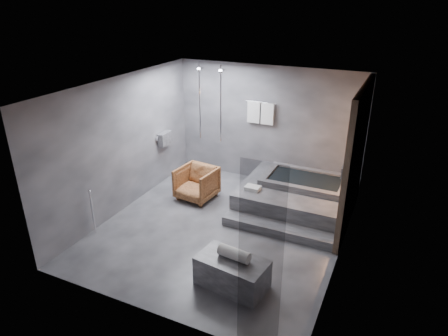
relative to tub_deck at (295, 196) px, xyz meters
The scene contains 7 objects.
room 2.02m from the tub_deck, 118.47° to the right, with size 5.00×5.04×2.82m.
tub_deck is the anchor object (origin of this frame).
tub_step 1.19m from the tub_deck, 90.00° to the right, with size 2.20×0.36×0.18m, color #38383A.
concrete_bench 2.92m from the tub_deck, 93.69° to the right, with size 1.09×0.60×0.49m, color #363638.
driftwood_chair 2.18m from the tub_deck, 165.35° to the right, with size 0.79×0.81×0.74m, color #4E2913.
rolled_towel 2.90m from the tub_deck, 93.38° to the right, with size 0.19×0.19×0.52m, color silver.
deck_towel 0.99m from the tub_deck, 143.25° to the right, with size 0.31×0.23×0.08m, color white.
Camera 1 is at (2.89, -6.10, 4.26)m, focal length 32.00 mm.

